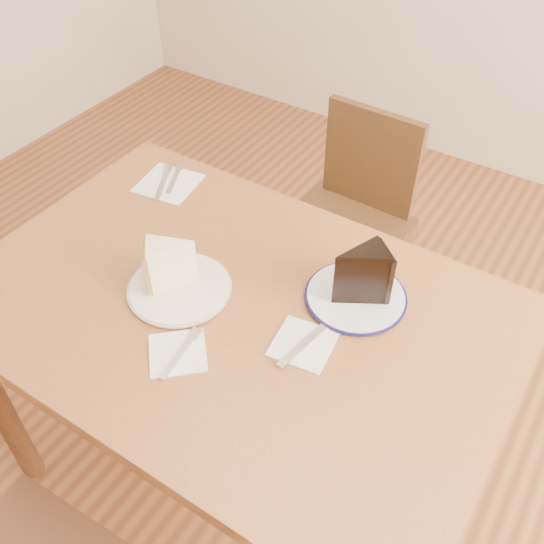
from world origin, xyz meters
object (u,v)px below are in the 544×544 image
at_px(chair_far, 348,220).
at_px(plate_cream, 180,289).
at_px(carrot_cake, 173,265).
at_px(plate_navy, 356,297).
at_px(table, 234,334).
at_px(chocolate_cake, 357,278).

xyz_separation_m(chair_far, plate_cream, (-0.04, -0.78, 0.32)).
distance_m(plate_cream, carrot_cake, 0.06).
bearing_deg(plate_navy, plate_cream, -150.81).
bearing_deg(carrot_cake, plate_navy, 76.40).
bearing_deg(table, chair_far, 96.01).
bearing_deg(table, plate_cream, -166.77).
bearing_deg(table, carrot_cake, -172.02).
relative_size(table, carrot_cake, 11.68).
distance_m(plate_cream, plate_navy, 0.39).
relative_size(carrot_cake, chocolate_cake, 0.85).
distance_m(table, plate_navy, 0.29).
relative_size(plate_navy, carrot_cake, 2.09).
relative_size(table, chair_far, 1.52).
xyz_separation_m(plate_navy, chocolate_cake, (0.00, -0.01, 0.07)).
bearing_deg(plate_navy, chocolate_cake, -85.68).
bearing_deg(table, chocolate_cake, 35.01).
bearing_deg(carrot_cake, chair_far, 135.07).
relative_size(table, plate_navy, 5.59).
relative_size(table, chocolate_cake, 9.89).
relative_size(chair_far, carrot_cake, 7.67).
bearing_deg(plate_cream, chocolate_cake, 28.08).
relative_size(table, plate_cream, 5.39).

